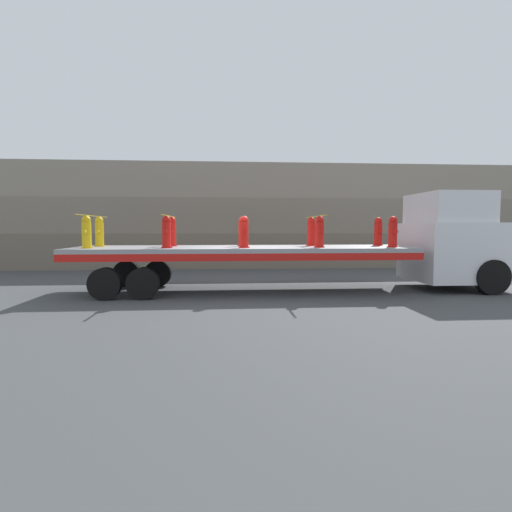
{
  "coord_description": "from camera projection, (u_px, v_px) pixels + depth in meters",
  "views": [
    {
      "loc": [
        -0.52,
        -11.93,
        1.9
      ],
      "look_at": [
        0.38,
        0.0,
        1.06
      ],
      "focal_mm": 28.0,
      "sensor_mm": 36.0,
      "label": 1
    }
  ],
  "objects": [
    {
      "name": "fire_hydrant_red_far_1",
      "position": [
        172.0,
        232.0,
        12.31
      ],
      "size": [
        0.31,
        0.46,
        0.91
      ],
      "color": "red",
      "rests_on": "flatbed_trailer"
    },
    {
      "name": "fire_hydrant_red_far_3",
      "position": [
        311.0,
        232.0,
        12.64
      ],
      "size": [
        0.31,
        0.46,
        0.91
      ],
      "color": "red",
      "rests_on": "flatbed_trailer"
    },
    {
      "name": "fire_hydrant_yellow_near_0",
      "position": [
        87.0,
        232.0,
        11.02
      ],
      "size": [
        0.31,
        0.46,
        0.91
      ],
      "color": "gold",
      "rests_on": "flatbed_trailer"
    },
    {
      "name": "cargo_strap_rear",
      "position": [
        93.0,
        216.0,
        11.55
      ],
      "size": [
        0.05,
        2.77,
        0.01
      ],
      "color": "yellow",
      "rests_on": "fire_hydrant_yellow_near_0"
    },
    {
      "name": "ground_plane",
      "position": [
        243.0,
        291.0,
        12.04
      ],
      "size": [
        120.0,
        120.0,
        0.0
      ],
      "primitive_type": "plane",
      "color": "#3F4244"
    },
    {
      "name": "cargo_strap_front",
      "position": [
        315.0,
        216.0,
        12.05
      ],
      "size": [
        0.05,
        2.77,
        0.01
      ],
      "color": "yellow",
      "rests_on": "fire_hydrant_red_near_3"
    },
    {
      "name": "flatbed_trailer",
      "position": [
        221.0,
        255.0,
        11.91
      ],
      "size": [
        9.93,
        2.66,
        1.34
      ],
      "color": "gray",
      "rests_on": "ground_plane"
    },
    {
      "name": "fire_hydrant_red_near_4",
      "position": [
        393.0,
        232.0,
        11.68
      ],
      "size": [
        0.31,
        0.46,
        0.91
      ],
      "color": "red",
      "rests_on": "flatbed_trailer"
    },
    {
      "name": "cargo_strap_middle",
      "position": [
        169.0,
        216.0,
        11.72
      ],
      "size": [
        0.05,
        2.77,
        0.01
      ],
      "color": "yellow",
      "rests_on": "fire_hydrant_red_near_1"
    },
    {
      "name": "fire_hydrant_red_far_2",
      "position": [
        242.0,
        232.0,
        12.48
      ],
      "size": [
        0.31,
        0.46,
        0.91
      ],
      "color": "red",
      "rests_on": "flatbed_trailer"
    },
    {
      "name": "fire_hydrant_red_near_3",
      "position": [
        319.0,
        232.0,
        11.52
      ],
      "size": [
        0.31,
        0.46,
        0.91
      ],
      "color": "red",
      "rests_on": "flatbed_trailer"
    },
    {
      "name": "rock_cliff",
      "position": [
        236.0,
        216.0,
        19.94
      ],
      "size": [
        60.0,
        3.3,
        4.97
      ],
      "color": "#706656",
      "rests_on": "ground_plane"
    },
    {
      "name": "fire_hydrant_yellow_far_0",
      "position": [
        99.0,
        232.0,
        12.15
      ],
      "size": [
        0.31,
        0.46,
        0.91
      ],
      "color": "gold",
      "rests_on": "flatbed_trailer"
    },
    {
      "name": "fire_hydrant_red_near_2",
      "position": [
        244.0,
        232.0,
        11.35
      ],
      "size": [
        0.31,
        0.46,
        0.91
      ],
      "color": "red",
      "rests_on": "flatbed_trailer"
    },
    {
      "name": "truck_cab",
      "position": [
        456.0,
        242.0,
        12.44
      ],
      "size": [
        2.62,
        2.6,
        2.97
      ],
      "color": "silver",
      "rests_on": "ground_plane"
    },
    {
      "name": "fire_hydrant_red_near_1",
      "position": [
        166.0,
        232.0,
        11.19
      ],
      "size": [
        0.31,
        0.46,
        0.91
      ],
      "color": "red",
      "rests_on": "flatbed_trailer"
    },
    {
      "name": "fire_hydrant_red_far_4",
      "position": [
        378.0,
        232.0,
        12.81
      ],
      "size": [
        0.31,
        0.46,
        0.91
      ],
      "color": "red",
      "rests_on": "flatbed_trailer"
    }
  ]
}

